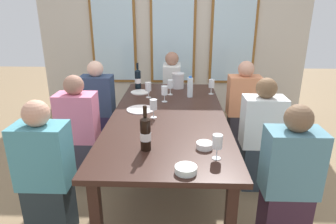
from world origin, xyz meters
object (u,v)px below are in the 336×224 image
object	(u,v)px
wine_glass_1	(217,142)
seated_person_6	(172,92)
white_plate_1	(140,92)
wine_bottle_0	(138,79)
wine_glass_5	(211,84)
tasting_bowl_1	(186,169)
wine_glass_3	(148,87)
white_plate_0	(141,109)
seated_person_0	(46,175)
wine_bottle_1	(146,133)
seated_person_5	(261,138)
seated_person_3	(243,108)
seated_person_4	(79,133)
wine_glass_2	(170,85)
water_bottle	(190,87)
wine_glass_4	(153,105)
wine_glass_0	(164,91)
metal_pitcher	(178,81)
tasting_bowl_0	(204,145)
dining_table	(168,121)
seated_person_2	(99,108)
seated_person_1	(289,182)

from	to	relation	value
wine_glass_1	seated_person_6	size ratio (longest dim) A/B	0.16
white_plate_1	wine_glass_1	size ratio (longest dim) A/B	1.30
wine_bottle_0	wine_glass_5	bearing A→B (deg)	-14.15
tasting_bowl_1	wine_glass_3	bearing A→B (deg)	103.71
white_plate_0	seated_person_0	size ratio (longest dim) A/B	0.25
wine_bottle_1	seated_person_5	size ratio (longest dim) A/B	0.30
seated_person_3	seated_person_4	bearing A→B (deg)	-155.43
wine_bottle_1	wine_glass_3	size ratio (longest dim) A/B	1.89
wine_glass_2	water_bottle	bearing A→B (deg)	-20.96
wine_glass_2	seated_person_0	xyz separation A→B (m)	(-0.89, -1.43, -0.33)
wine_glass_2	wine_glass_1	bearing A→B (deg)	-76.98
white_plate_1	seated_person_5	size ratio (longest dim) A/B	0.20
white_plate_1	wine_glass_5	xyz separation A→B (m)	(0.84, -0.03, 0.11)
wine_glass_4	white_plate_1	bearing A→B (deg)	105.31
wine_glass_2	wine_glass_0	bearing A→B (deg)	-101.50
wine_glass_0	wine_glass_4	size ratio (longest dim) A/B	1.00
wine_glass_0	wine_glass_5	size ratio (longest dim) A/B	1.00
white_plate_0	wine_glass_5	world-z (taller)	wine_glass_5
wine_bottle_1	tasting_bowl_1	xyz separation A→B (m)	(0.28, -0.30, -0.11)
wine_bottle_1	wine_glass_3	bearing A→B (deg)	94.75
metal_pitcher	wine_glass_2	distance (m)	0.30
tasting_bowl_1	wine_glass_1	bearing A→B (deg)	41.50
water_bottle	tasting_bowl_0	bearing A→B (deg)	-87.30
tasting_bowl_1	water_bottle	world-z (taller)	water_bottle
dining_table	seated_person_3	bearing A→B (deg)	42.76
tasting_bowl_1	seated_person_5	distance (m)	1.27
white_plate_0	seated_person_3	size ratio (longest dim) A/B	0.25
dining_table	white_plate_1	size ratio (longest dim) A/B	10.25
wine_glass_5	seated_person_0	size ratio (longest dim) A/B	0.16
white_plate_1	metal_pitcher	size ratio (longest dim) A/B	1.19
tasting_bowl_1	wine_glass_2	xyz separation A→B (m)	(-0.14, 1.71, 0.10)
seated_person_2	tasting_bowl_1	bearing A→B (deg)	-60.36
seated_person_1	seated_person_4	world-z (taller)	same
white_plate_0	seated_person_2	size ratio (longest dim) A/B	0.25
white_plate_1	wine_bottle_0	distance (m)	0.23
wine_glass_2	seated_person_0	size ratio (longest dim) A/B	0.16
white_plate_1	seated_person_5	distance (m)	1.48
white_plate_0	wine_bottle_0	size ratio (longest dim) A/B	0.87
wine_glass_4	water_bottle	bearing A→B (deg)	61.99
metal_pitcher	seated_person_2	xyz separation A→B (m)	(-0.97, -0.19, -0.31)
water_bottle	wine_glass_2	distance (m)	0.24
tasting_bowl_1	water_bottle	bearing A→B (deg)	87.14
tasting_bowl_0	seated_person_6	xyz separation A→B (m)	(-0.29, 2.21, -0.24)
wine_bottle_0	seated_person_0	size ratio (longest dim) A/B	0.29
seated_person_1	seated_person_3	distance (m)	1.62
wine_glass_5	seated_person_5	distance (m)	0.91
wine_glass_4	wine_glass_3	bearing A→B (deg)	99.83
wine_glass_5	seated_person_0	world-z (taller)	seated_person_0
metal_pitcher	seated_person_3	bearing A→B (deg)	-9.79
wine_bottle_0	tasting_bowl_1	distance (m)	2.05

